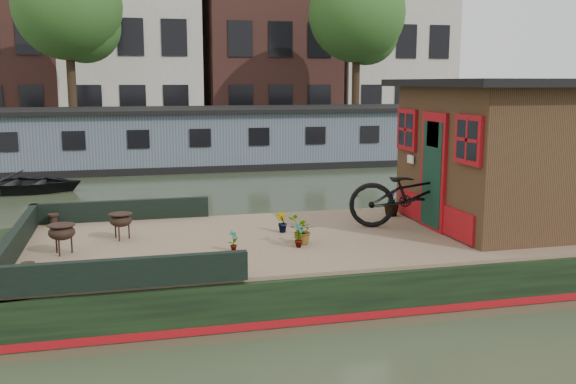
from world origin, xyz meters
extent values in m
plane|color=#323C26|center=(0.00, 0.00, 0.00)|extent=(120.00, 120.00, 0.00)
cube|color=black|center=(0.00, 0.00, 0.30)|extent=(12.00, 4.00, 0.60)
cylinder|color=black|center=(-6.00, 0.00, 0.30)|extent=(4.00, 4.00, 0.60)
cube|color=maroon|center=(0.00, 0.00, 0.06)|extent=(12.02, 4.02, 0.10)
cube|color=#846A51|center=(0.00, 0.00, 0.62)|extent=(11.80, 3.80, 0.05)
cube|color=black|center=(-5.92, 0.00, 0.82)|extent=(0.12, 4.00, 0.35)
cube|color=black|center=(-4.50, 1.92, 0.82)|extent=(3.00, 0.12, 0.35)
cube|color=black|center=(-4.50, -1.92, 0.82)|extent=(3.00, 0.12, 0.35)
cube|color=black|center=(2.20, 0.00, 1.80)|extent=(3.50, 3.00, 2.30)
cube|color=black|center=(2.20, 0.00, 3.01)|extent=(4.00, 3.50, 0.12)
cube|color=maroon|center=(0.42, 0.00, 1.60)|extent=(0.06, 0.80, 1.90)
cube|color=black|center=(0.40, 0.00, 1.55)|extent=(0.04, 0.64, 1.70)
cube|color=maroon|center=(0.42, -1.05, 2.20)|extent=(0.06, 0.72, 0.72)
cube|color=maroon|center=(0.42, 1.05, 2.20)|extent=(0.06, 0.72, 0.72)
imported|color=black|center=(0.20, 0.12, 1.23)|extent=(2.33, 1.48, 1.15)
imported|color=#A0362D|center=(-2.00, -0.62, 0.83)|extent=(0.22, 0.23, 0.36)
imported|color=maroon|center=(-2.01, 0.37, 0.81)|extent=(0.23, 0.23, 0.32)
imported|color=#A75A30|center=(-1.91, -0.46, 0.86)|extent=(0.49, 0.48, 0.42)
imported|color=#9D632A|center=(0.20, 1.14, 0.89)|extent=(0.31, 0.31, 0.47)
imported|color=brown|center=(-2.95, -0.60, 0.80)|extent=(0.19, 0.19, 0.31)
cylinder|color=black|center=(-5.60, 1.70, 0.76)|extent=(0.19, 0.19, 0.21)
cylinder|color=black|center=(-5.60, -1.24, 0.75)|extent=(0.17, 0.17, 0.19)
imported|color=black|center=(-7.38, 9.55, 0.36)|extent=(3.82, 2.98, 0.72)
cube|color=#515F6D|center=(0.00, 14.00, 1.00)|extent=(20.00, 4.00, 2.00)
cube|color=black|center=(0.00, 14.00, 2.05)|extent=(20.40, 4.40, 0.12)
cube|color=black|center=(0.00, 14.00, 0.12)|extent=(20.00, 4.05, 0.24)
cube|color=#47443F|center=(0.00, 20.50, 0.45)|extent=(60.00, 6.00, 0.90)
cylinder|color=#332316|center=(-6.50, 19.00, 2.90)|extent=(0.36, 0.36, 4.00)
sphere|color=#1F4D19|center=(-6.50, 19.00, 6.10)|extent=(4.40, 4.40, 4.40)
sphere|color=#1F4D19|center=(-5.90, 19.30, 5.30)|extent=(3.00, 3.00, 3.00)
cylinder|color=#332316|center=(6.00, 19.00, 2.90)|extent=(0.36, 0.36, 4.00)
sphere|color=#1F4D19|center=(6.00, 19.00, 6.10)|extent=(4.40, 4.40, 4.40)
sphere|color=#1F4D19|center=(6.60, 19.30, 5.30)|extent=(3.00, 3.00, 3.00)
camera|label=1|loc=(-4.35, -9.36, 3.02)|focal=40.00mm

